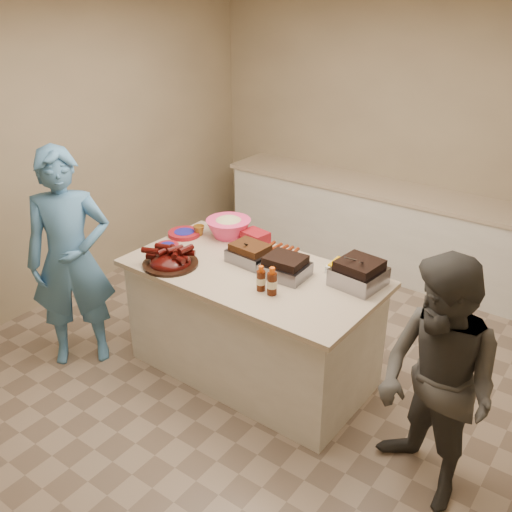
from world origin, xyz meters
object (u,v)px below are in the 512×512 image
Objects in this scene: coleslaw_bowl at (229,236)px; guest_gray at (419,486)px; island at (252,370)px; guest_blue at (85,355)px; bbq_bottle_a at (261,290)px; rib_platter at (171,265)px; mustard_bottle at (250,251)px; bbq_bottle_b at (272,294)px; plastic_cup at (199,235)px; roasting_pan at (358,285)px.

guest_gray is (2.04, -0.71, -0.89)m from coleslaw_bowl.
guest_blue is at bearing -151.39° from island.
guest_blue is (-1.24, -0.65, 0.00)m from island.
rib_platter is at bearing -173.47° from bbq_bottle_a.
guest_blue is at bearing -138.73° from mustard_bottle.
bbq_bottle_a is at bearing 6.53° from rib_platter.
rib_platter reaches higher than island.
bbq_bottle_b reaches higher than mustard_bottle.
bbq_bottle_a reaches higher than island.
bbq_bottle_b is (0.86, 0.08, 0.00)m from rib_platter.
bbq_bottle_b reaches higher than guest_gray.
guest_gray is (2.25, -0.59, -0.89)m from plastic_cup.
roasting_pan is at bearing 21.30° from island.
rib_platter is (-0.54, -0.28, 0.89)m from island.
bbq_bottle_b is at bearing -31.23° from guest_blue.
island is at bearing -19.88° from guest_blue.
bbq_bottle_a is 1.97× the size of plastic_cup.
island is at bearing 138.67° from bbq_bottle_a.
bbq_bottle_a is at bearing -25.32° from plastic_cup.
bbq_bottle_a reaches higher than guest_gray.
mustard_bottle is (-0.21, 0.26, 0.89)m from island.
mustard_bottle is 0.07× the size of guest_blue.
bbq_bottle_b reaches higher than roasting_pan.
island is at bearing -162.47° from guest_gray.
rib_platter is 0.67m from coleslaw_bowl.
mustard_bottle is at bearing -173.45° from roasting_pan.
mustard_bottle is at bearing 58.09° from rib_platter.
guest_gray is (2.76, 0.32, 0.00)m from guest_blue.
island is at bearing 147.87° from bbq_bottle_b.
guest_blue is at bearing -148.89° from roasting_pan.
bbq_bottle_a is 0.62m from mustard_bottle.
coleslaw_bowl is 0.21× the size of guest_blue.
roasting_pan reaches higher than guest_gray.
island reaches higher than guest_gray.
island is 1.55m from guest_gray.
guest_gray is (1.72, -0.59, -0.89)m from mustard_bottle.
roasting_pan is 0.68m from bbq_bottle_a.
plastic_cup is (-0.19, 0.54, 0.00)m from rib_platter.
guest_gray is (1.52, -0.33, 0.00)m from island.
roasting_pan is 1.34m from guest_gray.
mustard_bottle is (-0.43, 0.45, 0.00)m from bbq_bottle_a.
mustard_bottle is 1.29× the size of plastic_cup.
bbq_bottle_a reaches higher than roasting_pan.
bbq_bottle_b reaches higher than island.
plastic_cup is 0.06× the size of guest_gray.
mustard_bottle is (0.31, -0.12, -0.00)m from coleslaw_bowl.
plastic_cup is at bearing -149.99° from coleslaw_bowl.
bbq_bottle_b is 0.11× the size of guest_blue.
mustard_bottle is 1.64m from guest_blue.
bbq_bottle_b is 2.16× the size of plastic_cup.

